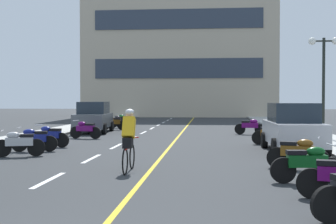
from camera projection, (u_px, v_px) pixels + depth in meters
name	position (u px, v px, depth m)	size (l,w,h in m)	color
ground_plane	(176.00, 134.00, 25.67)	(140.00, 140.00, 0.00)	#2D3033
curb_left	(68.00, 129.00, 29.30)	(2.40, 72.00, 0.12)	#A8A8A3
curb_right	(295.00, 130.00, 28.01)	(2.40, 72.00, 0.12)	#A8A8A3
lane_dash_1	(49.00, 180.00, 10.91)	(0.14, 2.20, 0.01)	silver
lane_dash_2	(92.00, 159.00, 14.89)	(0.14, 2.20, 0.01)	silver
lane_dash_3	(116.00, 146.00, 18.88)	(0.14, 2.20, 0.01)	silver
lane_dash_4	(132.00, 138.00, 22.86)	(0.14, 2.20, 0.01)	silver
lane_dash_5	(144.00, 132.00, 26.84)	(0.14, 2.20, 0.01)	silver
lane_dash_6	(152.00, 128.00, 30.82)	(0.14, 2.20, 0.01)	silver
lane_dash_7	(158.00, 125.00, 34.81)	(0.14, 2.20, 0.01)	silver
lane_dash_8	(164.00, 122.00, 38.79)	(0.14, 2.20, 0.01)	silver
lane_dash_9	(168.00, 120.00, 42.77)	(0.14, 2.20, 0.01)	silver
lane_dash_10	(171.00, 119.00, 46.75)	(0.14, 2.20, 0.01)	silver
lane_dash_11	(174.00, 117.00, 50.74)	(0.14, 2.20, 0.01)	silver
centre_line_yellow	(183.00, 130.00, 28.63)	(0.12, 66.00, 0.01)	gold
office_building	(180.00, 40.00, 53.19)	(21.90, 7.63, 17.95)	#BCAD93
street_lamp_mid	(324.00, 64.00, 21.76)	(1.46, 0.36, 4.82)	black
parked_car_near	(293.00, 127.00, 16.74)	(1.96, 4.22, 1.82)	black
parked_car_mid	(94.00, 117.00, 26.64)	(2.15, 4.31, 1.82)	black
motorcycle_2	(307.00, 163.00, 10.49)	(1.70, 0.60, 0.92)	black
motorcycle_3	(298.00, 153.00, 12.58)	(1.65, 0.76, 0.92)	black
motorcycle_4	(19.00, 143.00, 15.39)	(1.64, 0.78, 0.92)	black
motorcycle_5	(34.00, 139.00, 16.87)	(1.69, 0.60, 0.92)	black
motorcycle_6	(50.00, 136.00, 18.53)	(1.69, 0.64, 0.92)	black
motorcycle_7	(272.00, 134.00, 19.33)	(1.66, 0.75, 0.92)	black
motorcycle_8	(85.00, 129.00, 22.54)	(1.68, 0.66, 0.92)	black
motorcycle_9	(250.00, 126.00, 25.19)	(1.70, 0.60, 0.92)	black
motorcycle_10	(113.00, 123.00, 29.14)	(1.70, 0.60, 0.92)	black
motorcycle_11	(120.00, 121.00, 30.88)	(1.70, 0.60, 0.92)	black
motorcycle_12	(124.00, 120.00, 33.05)	(1.69, 0.61, 0.92)	black
cyclist_rider	(129.00, 139.00, 12.22)	(0.42, 1.77, 1.71)	black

